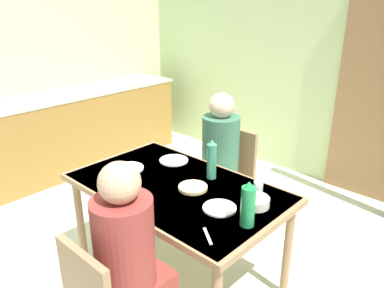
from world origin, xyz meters
The scene contains 19 objects.
ground_plane centered at (0.00, 0.00, 0.00)m, with size 5.94×5.94×0.00m, color silver.
wall_back centered at (0.00, 2.28, 1.28)m, with size 4.63×0.10×2.55m, color #B5C58B.
wall_left centered at (-2.21, 0.57, 1.28)m, with size 0.10×3.43×2.55m, color #B0C58E.
door_wooden centered at (0.90, 2.20, 1.00)m, with size 0.80×0.05×2.00m, color olive.
kitchen_counter centered at (-1.88, 0.61, 0.45)m, with size 0.61×2.60×0.91m.
dining_table centered at (0.37, 0.04, 0.67)m, with size 1.45×0.87×0.74m.
chair_far_diner centered at (0.21, 0.83, 0.50)m, with size 0.40×0.40×0.87m.
person_near_diner centered at (0.69, -0.61, 0.78)m, with size 0.30×0.37×0.77m.
person_far_diner centered at (0.21, 0.69, 0.78)m, with size 0.30×0.37×0.77m.
water_bottle_green_near centered at (0.98, -0.03, 0.87)m, with size 0.08×0.08×0.26m.
water_bottle_green_far centered at (0.47, 0.28, 0.88)m, with size 0.06×0.06×0.28m.
serving_bowl_center centered at (0.90, 0.17, 0.77)m, with size 0.17×0.17×0.06m, color silver.
dinner_plate_near_left centered at (0.08, 0.30, 0.75)m, with size 0.22×0.22×0.01m, color white.
dinner_plate_near_right centered at (-0.06, -0.02, 0.75)m, with size 0.22×0.22×0.01m, color white.
dinner_plate_far_center centered at (0.77, 0.00, 0.75)m, with size 0.20×0.20×0.01m, color white.
drinking_glass_by_near_diner centered at (0.84, 0.29, 0.79)m, with size 0.06×0.06×0.09m, color silver.
bread_plate_sliced centered at (0.49, 0.08, 0.75)m, with size 0.19×0.19×0.02m, color #DBB77A.
cutlery_knife_near centered at (0.00, -0.22, 0.74)m, with size 0.15×0.02×0.00m, color silver.
cutlery_fork_near centered at (0.90, -0.25, 0.74)m, with size 0.15×0.02×0.00m, color silver.
Camera 1 is at (1.96, -1.52, 1.90)m, focal length 35.36 mm.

